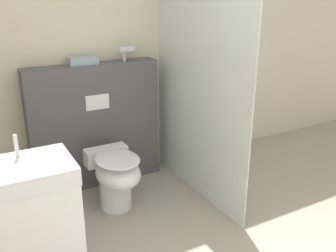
{
  "coord_description": "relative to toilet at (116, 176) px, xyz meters",
  "views": [
    {
      "loc": [
        -1.33,
        -1.18,
        1.83
      ],
      "look_at": [
        0.06,
        1.35,
        0.78
      ],
      "focal_mm": 40.0,
      "sensor_mm": 36.0,
      "label": 1
    }
  ],
  "objects": [
    {
      "name": "partition_panel",
      "position": [
        0.02,
        0.55,
        0.28
      ],
      "size": [
        1.25,
        0.21,
        1.2
      ],
      "color": "#4C4C51",
      "rests_on": "ground_plane"
    },
    {
      "name": "toilet",
      "position": [
        0.0,
        0.0,
        0.0
      ],
      "size": [
        0.38,
        0.6,
        0.51
      ],
      "color": "white",
      "rests_on": "ground_plane"
    },
    {
      "name": "hair_drier",
      "position": [
        0.37,
        0.52,
        0.98
      ],
      "size": [
        0.18,
        0.07,
        0.14
      ],
      "color": "#B7B7BC",
      "rests_on": "partition_panel"
    },
    {
      "name": "wall_back",
      "position": [
        0.33,
        0.71,
        0.93
      ],
      "size": [
        8.0,
        0.06,
        2.5
      ],
      "color": "beige",
      "rests_on": "ground_plane"
    },
    {
      "name": "folded_towel",
      "position": [
        -0.05,
        0.56,
        0.92
      ],
      "size": [
        0.26,
        0.15,
        0.07
      ],
      "color": "#8C9EAD",
      "rests_on": "partition_panel"
    },
    {
      "name": "sink_vanity",
      "position": [
        -0.81,
        -0.69,
        0.14
      ],
      "size": [
        0.56,
        0.42,
        1.04
      ],
      "color": "white",
      "rests_on": "ground_plane"
    },
    {
      "name": "shower_glass",
      "position": [
        0.78,
        -0.06,
        0.72
      ],
      "size": [
        0.04,
        1.47,
        2.07
      ],
      "color": "silver",
      "rests_on": "ground_plane"
    }
  ]
}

